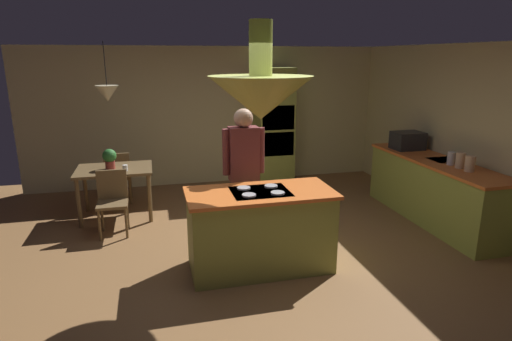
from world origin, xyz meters
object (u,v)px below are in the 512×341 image
kitchen_island (260,230)px  chair_facing_island (113,198)px  dining_table (115,175)px  oven_tower (274,127)px  potted_plant_on_table (110,158)px  canister_sugar (460,160)px  cup_on_table (125,168)px  canister_tea (451,158)px  canister_flour (470,164)px  microwave_on_counter (408,141)px  person_at_island (244,168)px  chair_by_back_wall (118,174)px

kitchen_island → chair_facing_island: size_ratio=1.89×
dining_table → kitchen_island: bearing=-51.0°
oven_tower → potted_plant_on_table: oven_tower is taller
potted_plant_on_table → canister_sugar: canister_sugar is taller
cup_on_table → canister_tea: 4.59m
canister_flour → microwave_on_counter: (0.00, 1.41, 0.04)m
canister_flour → canister_tea: 0.36m
person_at_island → microwave_on_counter: 3.02m
oven_tower → canister_sugar: oven_tower is taller
kitchen_island → microwave_on_counter: size_ratio=3.57×
person_at_island → potted_plant_on_table: size_ratio=5.88×
oven_tower → person_at_island: (-1.14, -2.58, -0.07)m
dining_table → chair_facing_island: (0.00, -0.62, -0.15)m
person_at_island → potted_plant_on_table: person_at_island is taller
cup_on_table → canister_flour: bearing=-21.7°
potted_plant_on_table → canister_tea: canister_tea is taller
chair_facing_island → canister_tea: canister_tea is taller
dining_table → potted_plant_on_table: 0.28m
kitchen_island → chair_by_back_wall: (-1.70, 2.72, 0.04)m
canister_flour → canister_sugar: 0.18m
chair_facing_island → canister_flour: (4.54, -1.31, 0.52)m
person_at_island → cup_on_table: person_at_island is taller
kitchen_island → potted_plant_on_table: (-1.75, 2.08, 0.46)m
kitchen_island → oven_tower: 3.48m
oven_tower → chair_by_back_wall: oven_tower is taller
chair_facing_island → canister_tea: 4.67m
cup_on_table → canister_flour: canister_flour is taller
chair_facing_island → oven_tower: bearing=32.3°
canister_tea → kitchen_island: bearing=-169.6°
potted_plant_on_table → cup_on_table: bearing=-39.2°
oven_tower → chair_facing_island: 3.36m
kitchen_island → dining_table: 2.71m
potted_plant_on_table → canister_flour: (4.59, -1.92, 0.10)m
cup_on_table → microwave_on_counter: size_ratio=0.20×
kitchen_island → canister_tea: canister_tea is taller
canister_sugar → dining_table: bearing=158.8°
canister_tea → microwave_on_counter: (0.00, 1.05, 0.05)m
potted_plant_on_table → canister_sugar: size_ratio=1.42×
person_at_island → chair_by_back_wall: person_at_island is taller
person_at_island → kitchen_island: bearing=-86.5°
kitchen_island → oven_tower: oven_tower is taller
kitchen_island → person_at_island: (-0.04, 0.66, 0.55)m
kitchen_island → cup_on_table: (-1.53, 1.90, 0.34)m
person_at_island → chair_facing_island: size_ratio=2.03×
potted_plant_on_table → dining_table: bearing=25.9°
dining_table → canister_sugar: size_ratio=5.16×
dining_table → person_at_island: size_ratio=0.62×
kitchen_island → canister_sugar: canister_sugar is taller
dining_table → canister_flour: canister_flour is taller
chair_by_back_wall → cup_on_table: (0.17, -0.83, 0.30)m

